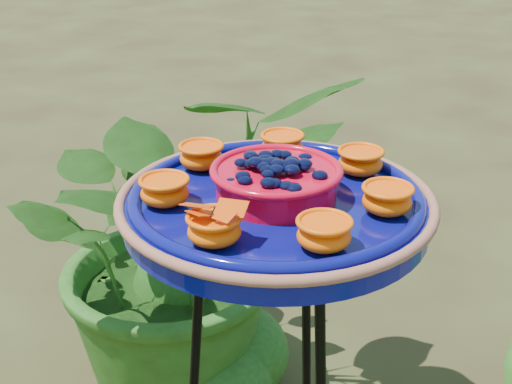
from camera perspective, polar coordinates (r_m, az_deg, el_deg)
feeder_dish at (r=1.12m, az=1.61°, el=-0.58°), size 0.61×0.61×0.11m
shrub_back_left at (r=2.04m, az=-6.30°, el=-3.61°), size 1.21×1.19×1.02m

